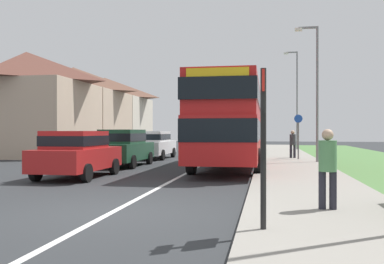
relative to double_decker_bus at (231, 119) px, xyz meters
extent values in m
plane|color=#2D3033|center=(-1.51, -10.68, -2.14)|extent=(120.00, 120.00, 0.00)
cube|color=silver|center=(-1.51, -2.68, -2.14)|extent=(0.14, 60.00, 0.01)
cube|color=gray|center=(2.69, -4.68, -2.08)|extent=(3.20, 68.00, 0.12)
cube|color=red|center=(0.00, 0.00, -0.82)|extent=(2.50, 10.80, 1.65)
cube|color=red|center=(0.00, 0.00, 0.78)|extent=(2.45, 10.58, 1.55)
cube|color=black|center=(0.00, 0.00, -0.49)|extent=(2.52, 10.85, 0.76)
cube|color=black|center=(0.00, 0.00, 0.86)|extent=(2.52, 10.85, 0.72)
cube|color=gold|center=(0.00, -5.34, 1.28)|extent=(2.00, 0.08, 0.44)
cylinder|color=black|center=(-1.25, 3.35, -1.64)|extent=(0.30, 1.00, 1.00)
cylinder|color=black|center=(1.25, 3.35, -1.64)|extent=(0.30, 1.00, 1.00)
cylinder|color=black|center=(-1.25, -2.97, -1.64)|extent=(0.30, 1.00, 1.00)
cylinder|color=black|center=(1.25, -2.97, -1.64)|extent=(0.30, 1.00, 1.00)
cube|color=#B21E1E|center=(-4.97, -4.79, -1.48)|extent=(1.79, 4.03, 0.73)
cube|color=#B21E1E|center=(-4.97, -4.99, -0.81)|extent=(1.57, 2.22, 0.60)
cube|color=black|center=(-4.97, -4.99, -0.84)|extent=(1.61, 2.24, 0.34)
cylinder|color=black|center=(-5.85, -3.54, -1.84)|extent=(0.20, 0.60, 0.60)
cylinder|color=black|center=(-4.10, -3.54, -1.84)|extent=(0.20, 0.60, 0.60)
cylinder|color=black|center=(-5.85, -6.04, -1.84)|extent=(0.20, 0.60, 0.60)
cylinder|color=black|center=(-4.10, -6.04, -1.84)|extent=(0.20, 0.60, 0.60)
cube|color=#19472D|center=(-4.98, 0.13, -1.46)|extent=(1.71, 4.33, 0.77)
cube|color=#19472D|center=(-4.98, -0.09, -0.76)|extent=(1.50, 2.38, 0.63)
cube|color=black|center=(-4.98, -0.09, -0.79)|extent=(1.54, 2.40, 0.35)
cylinder|color=black|center=(-5.81, 1.47, -1.84)|extent=(0.20, 0.60, 0.60)
cylinder|color=black|center=(-4.14, 1.47, -1.84)|extent=(0.20, 0.60, 0.60)
cylinder|color=black|center=(-5.81, -1.22, -1.84)|extent=(0.20, 0.60, 0.60)
cylinder|color=black|center=(-4.14, -1.22, -1.84)|extent=(0.20, 0.60, 0.60)
cube|color=silver|center=(-5.04, 5.60, -1.48)|extent=(1.77, 4.50, 0.73)
cube|color=silver|center=(-5.04, 5.37, -0.82)|extent=(1.56, 2.48, 0.60)
cube|color=black|center=(-5.04, 5.37, -0.85)|extent=(1.59, 2.50, 0.33)
cylinder|color=black|center=(-5.91, 6.99, -1.84)|extent=(0.20, 0.60, 0.60)
cylinder|color=black|center=(-4.17, 6.99, -1.84)|extent=(0.20, 0.60, 0.60)
cylinder|color=black|center=(-5.91, 4.20, -1.84)|extent=(0.20, 0.60, 0.60)
cylinder|color=black|center=(-4.17, 4.20, -1.84)|extent=(0.20, 0.60, 0.60)
cylinder|color=#23232D|center=(2.60, -10.20, -1.72)|extent=(0.14, 0.14, 0.85)
cylinder|color=#23232D|center=(2.80, -10.20, -1.72)|extent=(0.14, 0.14, 0.85)
cylinder|color=#518C56|center=(2.70, -10.20, -0.99)|extent=(0.34, 0.34, 0.60)
sphere|color=tan|center=(2.70, -10.20, -0.58)|extent=(0.22, 0.22, 0.22)
cylinder|color=#23232D|center=(2.90, 5.85, -1.72)|extent=(0.14, 0.14, 0.85)
cylinder|color=#23232D|center=(3.10, 5.85, -1.72)|extent=(0.14, 0.14, 0.85)
cylinder|color=#333338|center=(3.00, 5.85, -0.99)|extent=(0.34, 0.34, 0.60)
sphere|color=tan|center=(3.00, 5.85, -0.58)|extent=(0.22, 0.22, 0.22)
cylinder|color=black|center=(1.49, -12.09, -0.84)|extent=(0.09, 0.09, 2.60)
cube|color=red|center=(1.49, -12.09, 0.26)|extent=(0.04, 0.44, 0.32)
cube|color=black|center=(1.49, -12.07, -0.59)|extent=(0.06, 0.52, 0.68)
cylinder|color=slate|center=(3.23, 4.78, -1.09)|extent=(0.08, 0.08, 2.10)
cylinder|color=blue|center=(3.23, 4.78, 0.16)|extent=(0.44, 0.03, 0.44)
cylinder|color=slate|center=(4.00, 2.87, 1.25)|extent=(0.12, 0.12, 6.78)
cube|color=slate|center=(3.55, 2.87, 4.59)|extent=(0.90, 0.10, 0.10)
cube|color=silver|center=(3.10, 2.87, 4.52)|extent=(0.36, 0.20, 0.14)
cylinder|color=slate|center=(4.05, 17.43, 1.97)|extent=(0.12, 0.12, 8.23)
cube|color=slate|center=(3.60, 17.43, 6.04)|extent=(0.90, 0.10, 0.10)
cube|color=silver|center=(3.15, 17.43, 5.97)|extent=(0.36, 0.20, 0.14)
cube|color=#C1A88E|center=(-13.76, 6.43, 0.24)|extent=(7.72, 6.61, 4.76)
pyramid|color=brown|center=(-13.76, 6.43, 3.62)|extent=(7.72, 6.61, 2.00)
cube|color=#C1A88E|center=(-13.76, 13.18, 0.24)|extent=(7.72, 6.61, 4.76)
pyramid|color=brown|center=(-13.76, 13.18, 3.62)|extent=(7.72, 6.61, 2.00)
cube|color=beige|center=(-13.76, 19.92, 0.24)|extent=(7.72, 6.61, 4.76)
pyramid|color=brown|center=(-13.76, 19.92, 3.62)|extent=(7.72, 6.61, 2.00)
camera|label=1|loc=(1.53, -18.72, -0.51)|focal=39.71mm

